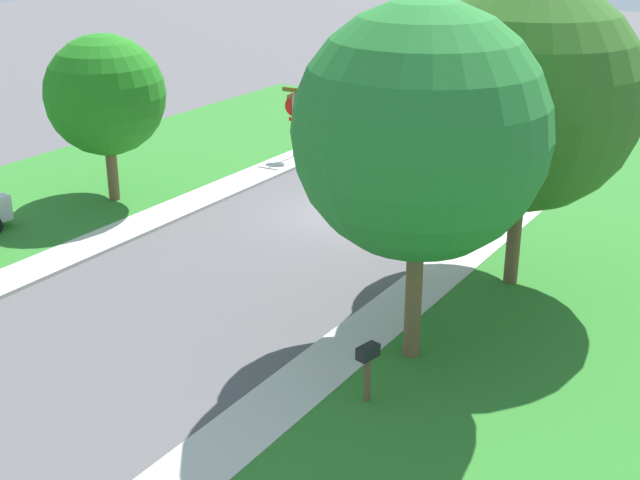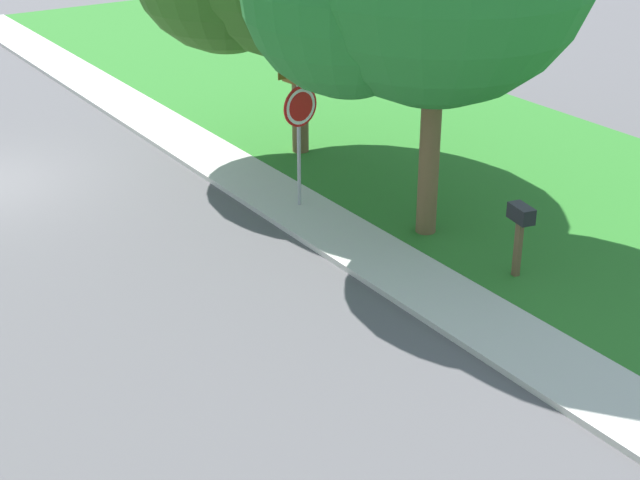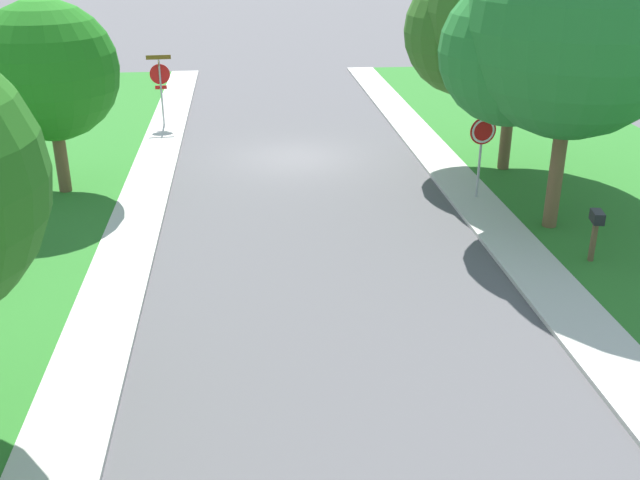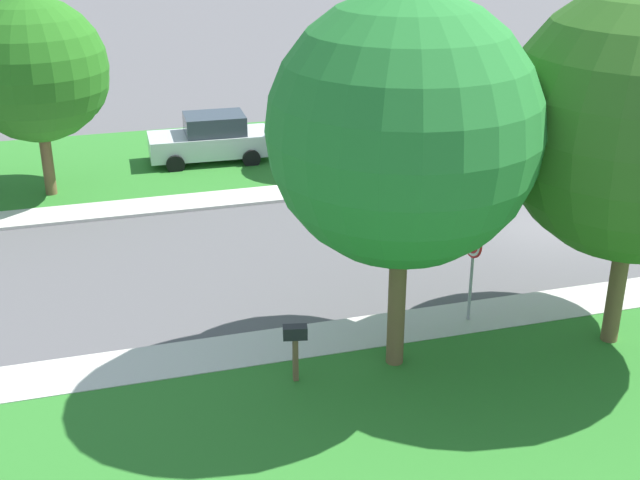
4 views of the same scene
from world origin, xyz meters
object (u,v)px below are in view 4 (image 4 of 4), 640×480
(tree_sidewalk_mid, at_px, (42,72))
(tree_sidewalk_near, at_px, (407,135))
(stop_sign_far_corner, at_px, (473,248))
(tree_across_right, at_px, (377,66))
(mailbox, at_px, (295,340))
(stop_sign_near_corner, at_px, (594,113))
(car_silver_behind_trees, at_px, (211,139))
(tree_across_left, at_px, (640,127))

(tree_sidewalk_mid, height_order, tree_sidewalk_near, tree_sidewalk_near)
(stop_sign_far_corner, xyz_separation_m, tree_across_right, (12.06, -2.05, 1.56))
(tree_sidewalk_mid, bearing_deg, mailbox, -160.51)
(stop_sign_near_corner, bearing_deg, car_silver_behind_trees, 73.20)
(stop_sign_far_corner, bearing_deg, tree_sidewalk_mid, 37.64)
(stop_sign_near_corner, relative_size, car_silver_behind_trees, 0.64)
(stop_sign_far_corner, distance_m, tree_sidewalk_mid, 14.93)
(stop_sign_far_corner, distance_m, car_silver_behind_trees, 14.05)
(tree_across_left, xyz_separation_m, mailbox, (0.01, 7.23, -3.76))
(tree_sidewalk_mid, height_order, mailbox, tree_sidewalk_mid)
(tree_sidewalk_mid, bearing_deg, car_silver_behind_trees, -71.33)
(tree_across_right, bearing_deg, tree_sidewalk_near, 162.49)
(tree_across_right, distance_m, tree_sidewalk_near, 13.70)
(stop_sign_near_corner, height_order, mailbox, stop_sign_near_corner)
(tree_sidewalk_near, bearing_deg, car_silver_behind_trees, 6.32)
(tree_sidewalk_near, height_order, mailbox, tree_sidewalk_near)
(tree_across_right, xyz_separation_m, tree_sidewalk_mid, (-0.34, 11.09, 0.49))
(tree_sidewalk_near, xyz_separation_m, mailbox, (-0.41, 2.36, -3.88))
(tree_sidewalk_mid, xyz_separation_m, tree_sidewalk_near, (-12.65, -6.99, 0.95))
(tree_across_left, bearing_deg, mailbox, 89.93)
(tree_across_right, bearing_deg, tree_across_left, -176.71)
(stop_sign_far_corner, distance_m, tree_across_right, 12.33)
(stop_sign_near_corner, distance_m, tree_across_right, 7.81)
(tree_across_right, height_order, mailbox, tree_across_right)
(tree_across_right, height_order, tree_sidewalk_near, tree_sidewalk_near)
(tree_sidewalk_near, bearing_deg, tree_across_right, -17.51)
(stop_sign_far_corner, xyz_separation_m, tree_sidewalk_mid, (11.71, 9.03, 2.05))
(stop_sign_near_corner, bearing_deg, tree_across_right, 71.45)
(tree_sidewalk_mid, bearing_deg, tree_sidewalk_near, -151.09)
(tree_across_right, xyz_separation_m, tree_sidewalk_near, (-12.99, 4.10, 1.45))
(tree_across_left, relative_size, mailbox, 5.91)
(stop_sign_near_corner, distance_m, tree_across_left, 13.07)
(car_silver_behind_trees, height_order, tree_across_left, tree_across_left)
(tree_sidewalk_mid, xyz_separation_m, mailbox, (-13.06, -4.62, -2.93))
(stop_sign_far_corner, height_order, tree_sidewalk_near, tree_sidewalk_near)
(tree_sidewalk_mid, relative_size, mailbox, 4.80)
(mailbox, bearing_deg, tree_sidewalk_near, -80.17)
(tree_sidewalk_mid, bearing_deg, tree_across_right, -88.23)
(stop_sign_far_corner, bearing_deg, tree_across_right, -9.67)
(tree_sidewalk_mid, distance_m, tree_sidewalk_near, 14.48)
(stop_sign_near_corner, distance_m, tree_sidewalk_mid, 18.57)
(tree_across_left, bearing_deg, stop_sign_far_corner, 64.35)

